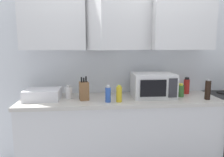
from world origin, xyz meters
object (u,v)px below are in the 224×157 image
object	(u,v)px
bottle_soy_dark	(208,90)
bottle_red_sauce	(187,86)
bottle_white_jar	(69,93)
knife_block	(84,91)
bottle_green_oil	(181,90)
bottle_yellow_mustard	(119,94)
microwave	(153,85)
dish_rack	(43,94)
bottle_blue_cleaner	(108,94)

from	to	relation	value
bottle_soy_dark	bottle_red_sauce	xyz separation A→B (m)	(-0.11, 0.30, -0.01)
bottle_white_jar	knife_block	bearing A→B (deg)	-19.42
bottle_green_oil	bottle_yellow_mustard	world-z (taller)	bottle_yellow_mustard
microwave	bottle_green_oil	bearing A→B (deg)	-2.76
dish_rack	bottle_yellow_mustard	distance (m)	0.86
bottle_yellow_mustard	bottle_green_oil	bearing A→B (deg)	12.69
dish_rack	bottle_yellow_mustard	size ratio (longest dim) A/B	2.09
knife_block	bottle_green_oil	size ratio (longest dim) A/B	1.68
knife_block	dish_rack	bearing A→B (deg)	174.19
microwave	bottle_red_sauce	bearing A→B (deg)	15.40
bottle_red_sauce	bottle_white_jar	distance (m)	1.45
bottle_red_sauce	bottle_green_oil	world-z (taller)	bottle_red_sauce
bottle_green_oil	knife_block	bearing A→B (deg)	-177.71
knife_block	bottle_blue_cleaner	xyz separation A→B (m)	(0.26, -0.12, -0.02)
bottle_red_sauce	bottle_white_jar	size ratio (longest dim) A/B	1.31
bottle_white_jar	bottle_red_sauce	bearing A→B (deg)	5.10
microwave	bottle_white_jar	distance (m)	0.98
knife_block	bottle_green_oil	xyz separation A→B (m)	(1.13, 0.05, -0.03)
bottle_soy_dark	bottle_blue_cleaner	size ratio (longest dim) A/B	1.24
bottle_blue_cleaner	dish_rack	bearing A→B (deg)	166.67
microwave	bottle_blue_cleaner	xyz separation A→B (m)	(-0.54, -0.19, -0.06)
bottle_yellow_mustard	microwave	bearing A→B (deg)	23.76
bottle_green_oil	bottle_white_jar	xyz separation A→B (m)	(-1.31, 0.02, -0.00)
bottle_blue_cleaner	bottle_yellow_mustard	xyz separation A→B (m)	(0.12, -0.00, 0.00)
dish_rack	knife_block	world-z (taller)	knife_block
microwave	bottle_blue_cleaner	world-z (taller)	microwave
bottle_soy_dark	dish_rack	bearing A→B (deg)	175.10
bottle_red_sauce	microwave	bearing A→B (deg)	-164.60
microwave	bottle_red_sauce	world-z (taller)	microwave
dish_rack	knife_block	size ratio (longest dim) A/B	1.43
bottle_red_sauce	bottle_green_oil	distance (m)	0.20
bottle_blue_cleaner	bottle_green_oil	bearing A→B (deg)	10.96
knife_block	bottle_white_jar	world-z (taller)	knife_block
microwave	bottle_green_oil	distance (m)	0.34
bottle_yellow_mustard	knife_block	bearing A→B (deg)	161.75
bottle_white_jar	bottle_yellow_mustard	bearing A→B (deg)	-18.62
knife_block	bottle_white_jar	xyz separation A→B (m)	(-0.18, 0.06, -0.03)
bottle_soy_dark	bottle_white_jar	bearing A→B (deg)	173.66
bottle_blue_cleaner	bottle_red_sauce	bearing A→B (deg)	17.29
bottle_soy_dark	knife_block	bearing A→B (deg)	175.40
bottle_white_jar	bottle_soy_dark	bearing A→B (deg)	-6.34
bottle_blue_cleaner	bottle_white_jar	distance (m)	0.47
microwave	knife_block	bearing A→B (deg)	-175.62
bottle_green_oil	bottle_yellow_mustard	size ratio (longest dim) A/B	0.87
knife_block	bottle_green_oil	distance (m)	1.13
knife_block	bottle_soy_dark	xyz separation A→B (m)	(1.38, -0.11, 0.01)
microwave	bottle_soy_dark	size ratio (longest dim) A/B	2.11
bottle_soy_dark	bottle_yellow_mustard	world-z (taller)	bottle_soy_dark
bottle_yellow_mustard	bottle_soy_dark	bearing A→B (deg)	0.78
knife_block	bottle_yellow_mustard	bearing A→B (deg)	-18.25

